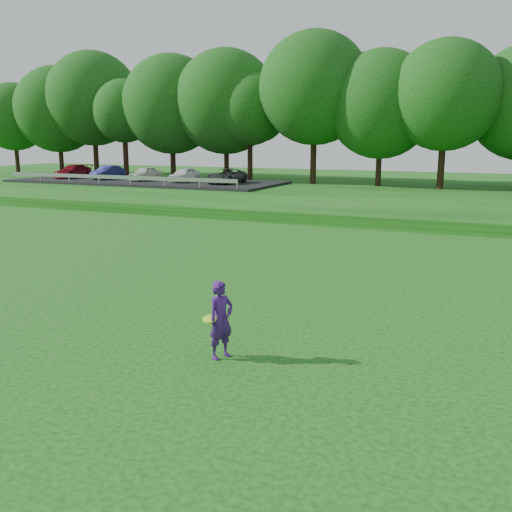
% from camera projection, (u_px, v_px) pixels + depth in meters
% --- Properties ---
extents(ground, '(140.00, 140.00, 0.00)m').
position_uv_depth(ground, '(192.00, 377.00, 10.84)').
color(ground, '#0D480D').
rests_on(ground, ground).
extents(berm, '(130.00, 30.00, 0.60)m').
position_uv_depth(berm, '(430.00, 196.00, 41.18)').
color(berm, '#0D480D').
rests_on(berm, ground).
extents(walking_path, '(130.00, 1.60, 0.04)m').
position_uv_depth(walking_path, '(393.00, 227.00, 28.72)').
color(walking_path, gray).
rests_on(walking_path, ground).
extents(treeline, '(104.00, 7.00, 15.00)m').
position_uv_depth(treeline, '(444.00, 88.00, 43.16)').
color(treeline, '#0F4512').
rests_on(treeline, berm).
extents(parking_lot, '(24.00, 9.00, 1.38)m').
position_uv_depth(parking_lot, '(146.00, 178.00, 49.45)').
color(parking_lot, black).
rests_on(parking_lot, berm).
extents(woman, '(0.61, 0.70, 1.63)m').
position_uv_depth(woman, '(221.00, 320.00, 11.62)').
color(woman, '#431971').
rests_on(woman, ground).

